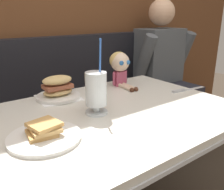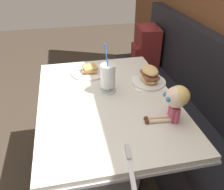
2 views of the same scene
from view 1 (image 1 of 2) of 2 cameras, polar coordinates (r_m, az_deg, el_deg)
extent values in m
cube|color=brown|center=(1.77, -17.69, 19.40)|extent=(4.40, 0.08, 2.40)
cube|color=black|center=(1.77, -11.43, -13.27)|extent=(2.60, 0.48, 0.45)
cube|color=black|center=(1.74, -15.18, 3.82)|extent=(2.60, 0.10, 0.55)
cube|color=silver|center=(1.09, 0.51, -4.39)|extent=(1.10, 0.80, 0.03)
cube|color=#B7BABF|center=(1.09, 0.51, -5.49)|extent=(1.11, 0.81, 0.02)
cylinder|color=#A5A8AD|center=(1.27, 0.46, -19.46)|extent=(0.14, 0.14, 0.65)
cylinder|color=white|center=(0.87, -15.43, -9.49)|extent=(0.25, 0.25, 0.01)
cube|color=tan|center=(0.87, -16.07, -8.54)|extent=(0.11, 0.11, 0.01)
cube|color=tan|center=(0.87, -15.33, -7.59)|extent=(0.10, 0.10, 0.01)
cube|color=tan|center=(0.86, -15.52, -6.62)|extent=(0.11, 0.11, 0.01)
cylinder|color=silver|center=(1.05, -3.63, -4.01)|extent=(0.10, 0.10, 0.01)
cylinder|color=silver|center=(1.04, -3.65, -3.00)|extent=(0.03, 0.03, 0.03)
cylinder|color=silver|center=(1.02, -3.75, 1.46)|extent=(0.09, 0.09, 0.14)
cylinder|color=brown|center=(1.02, -3.74, 1.02)|extent=(0.08, 0.08, 0.12)
cylinder|color=blue|center=(1.00, -2.80, 6.84)|extent=(0.02, 0.03, 0.22)
cube|color=white|center=(1.27, -12.37, -0.61)|extent=(0.22, 0.22, 0.00)
cylinder|color=white|center=(1.26, -12.40, -0.27)|extent=(0.22, 0.22, 0.01)
ellipsoid|color=tan|center=(1.26, -12.47, 0.79)|extent=(0.15, 0.10, 0.04)
cube|color=#995138|center=(1.25, -12.56, 2.01)|extent=(0.14, 0.09, 0.02)
ellipsoid|color=tan|center=(1.24, -12.66, 3.43)|extent=(0.15, 0.10, 0.04)
cube|color=silver|center=(1.47, 18.67, 1.46)|extent=(0.14, 0.04, 0.00)
cube|color=#B2B5BA|center=(1.38, 15.24, 0.96)|extent=(0.09, 0.03, 0.01)
cube|color=#B74C6B|center=(1.45, 1.84, 3.89)|extent=(0.07, 0.04, 0.08)
sphere|color=beige|center=(1.42, 1.88, 7.69)|extent=(0.11, 0.11, 0.11)
ellipsoid|color=#D8B766|center=(1.43, 1.61, 8.08)|extent=(0.12, 0.11, 0.10)
sphere|color=#2D6BB2|center=(1.37, 2.24, 7.44)|extent=(0.03, 0.03, 0.03)
sphere|color=#2D6BB2|center=(1.40, 3.75, 7.61)|extent=(0.03, 0.03, 0.03)
cylinder|color=beige|center=(1.38, 3.18, 1.80)|extent=(0.03, 0.12, 0.02)
cylinder|color=beige|center=(1.40, 4.12, 1.97)|extent=(0.03, 0.12, 0.02)
sphere|color=#4C2819|center=(1.34, 4.66, 1.17)|extent=(0.03, 0.03, 0.03)
sphere|color=#4C2819|center=(1.35, 5.61, 1.36)|extent=(0.03, 0.03, 0.03)
cylinder|color=#B74C6B|center=(1.42, 0.47, 3.84)|extent=(0.02, 0.02, 0.07)
cylinder|color=#B74C6B|center=(1.47, 3.18, 4.26)|extent=(0.02, 0.02, 0.07)
cube|color=#4C5156|center=(2.14, 10.80, 7.19)|extent=(0.38, 0.24, 0.58)
sphere|color=#D8A884|center=(2.10, 11.51, 18.37)|extent=(0.21, 0.21, 0.21)
cube|color=#23232D|center=(2.08, 14.06, 0.36)|extent=(0.34, 0.36, 0.14)
cylinder|color=#4C5156|center=(1.93, 7.25, 7.09)|extent=(0.09, 0.25, 0.48)
cylinder|color=#4C5156|center=(2.27, 15.78, 8.24)|extent=(0.09, 0.25, 0.48)
camera|label=2|loc=(1.90, 39.04, 26.18)|focal=38.38mm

